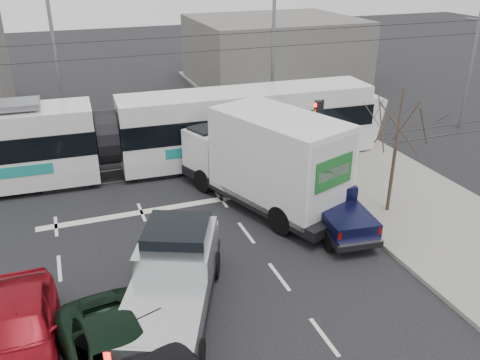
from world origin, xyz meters
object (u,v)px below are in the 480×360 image
object	(u,v)px
street_lamp_far	(50,47)
red_car	(21,328)
street_lamp_near	(270,40)
box_truck	(267,160)
silver_pickup	(174,274)
navy_pickup	(332,202)
traffic_signal	(319,122)
tram	(106,138)
bare_tree	(399,123)

from	to	relation	value
street_lamp_far	red_car	xyz separation A→B (m)	(-1.81, -16.74, -4.33)
street_lamp_near	box_truck	size ratio (longest dim) A/B	1.07
street_lamp_far	silver_pickup	world-z (taller)	street_lamp_far
box_truck	navy_pickup	distance (m)	3.12
box_truck	street_lamp_far	bearing A→B (deg)	103.73
street_lamp_near	box_truck	xyz separation A→B (m)	(-4.01, -9.08, -3.14)
box_truck	navy_pickup	bearing A→B (deg)	-75.55
red_car	navy_pickup	bearing A→B (deg)	17.79
street_lamp_near	red_car	distance (m)	20.33
traffic_signal	box_truck	bearing A→B (deg)	-153.50
navy_pickup	red_car	world-z (taller)	navy_pickup
street_lamp_far	traffic_signal	bearing A→B (deg)	-41.72
tram	bare_tree	bearing A→B (deg)	-34.92
street_lamp_far	red_car	world-z (taller)	street_lamp_far
bare_tree	navy_pickup	size ratio (longest dim) A/B	1.05
traffic_signal	box_truck	size ratio (longest dim) A/B	0.43
box_truck	red_car	size ratio (longest dim) A/B	1.84
silver_pickup	red_car	world-z (taller)	silver_pickup
navy_pickup	tram	bearing A→B (deg)	140.80
traffic_signal	silver_pickup	bearing A→B (deg)	-140.64
navy_pickup	street_lamp_far	bearing A→B (deg)	130.76
street_lamp_near	silver_pickup	distance (m)	17.43
traffic_signal	red_car	world-z (taller)	traffic_signal
traffic_signal	navy_pickup	distance (m)	4.63
silver_pickup	navy_pickup	distance (m)	7.36
red_car	silver_pickup	bearing A→B (deg)	7.39
bare_tree	box_truck	bearing A→B (deg)	150.62
silver_pickup	navy_pickup	bearing A→B (deg)	45.96
box_truck	street_lamp_near	bearing A→B (deg)	45.85
navy_pickup	traffic_signal	bearing A→B (deg)	76.24
tram	traffic_signal	bearing A→B (deg)	-19.82
traffic_signal	box_truck	world-z (taller)	box_truck
bare_tree	navy_pickup	bearing A→B (deg)	-179.87
street_lamp_near	bare_tree	bearing A→B (deg)	-88.58
bare_tree	red_car	distance (m)	14.30
street_lamp_far	box_truck	world-z (taller)	street_lamp_far
street_lamp_near	box_truck	distance (m)	10.41
tram	box_truck	world-z (taller)	tram
traffic_signal	tram	bearing A→B (deg)	157.90
box_truck	red_car	xyz separation A→B (m)	(-9.30, -5.66, -1.19)
navy_pickup	box_truck	bearing A→B (deg)	131.35
street_lamp_near	tram	world-z (taller)	street_lamp_near
tram	navy_pickup	distance (m)	10.67
street_lamp_near	street_lamp_far	size ratio (longest dim) A/B	1.00
street_lamp_far	box_truck	size ratio (longest dim) A/B	1.07
bare_tree	silver_pickup	xyz separation A→B (m)	(-9.42, -2.80, -2.64)
tram	box_truck	distance (m)	7.73
bare_tree	tram	world-z (taller)	tram
traffic_signal	box_truck	xyz separation A→B (m)	(-3.17, -1.58, -0.77)
street_lamp_far	tram	xyz separation A→B (m)	(1.76, -5.89, -3.23)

